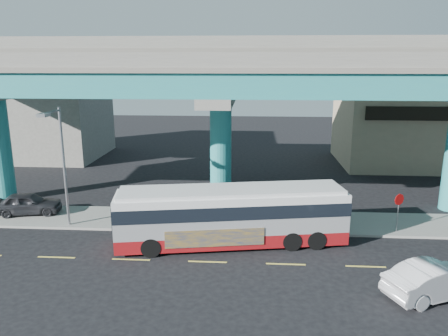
# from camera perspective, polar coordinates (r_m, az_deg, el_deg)

# --- Properties ---
(ground) EXTENTS (120.00, 120.00, 0.00)m
(ground) POSITION_cam_1_polar(r_m,az_deg,el_deg) (23.23, -2.09, -11.83)
(ground) COLOR black
(ground) RESTS_ON ground
(sidewalk) EXTENTS (70.00, 4.00, 0.15)m
(sidewalk) POSITION_cam_1_polar(r_m,az_deg,el_deg) (28.24, -0.94, -6.86)
(sidewalk) COLOR gray
(sidewalk) RESTS_ON ground
(lane_markings) EXTENTS (58.00, 0.12, 0.01)m
(lane_markings) POSITION_cam_1_polar(r_m,az_deg,el_deg) (22.96, -2.17, -12.14)
(lane_markings) COLOR #D8C64C
(lane_markings) RESTS_ON ground
(viaduct) EXTENTS (52.00, 12.40, 11.70)m
(viaduct) POSITION_cam_1_polar(r_m,az_deg,el_deg) (30.02, -0.43, 12.10)
(viaduct) COLOR teal
(viaduct) RESTS_ON ground
(building_beige) EXTENTS (14.00, 10.23, 7.00)m
(building_beige) POSITION_cam_1_polar(r_m,az_deg,el_deg) (47.01, 23.47, 4.72)
(building_beige) COLOR tan
(building_beige) RESTS_ON ground
(building_concrete) EXTENTS (12.00, 10.00, 9.00)m
(building_concrete) POSITION_cam_1_polar(r_m,az_deg,el_deg) (50.33, -22.56, 6.48)
(building_concrete) COLOR gray
(building_concrete) RESTS_ON ground
(transit_bus) EXTENTS (12.98, 4.91, 3.26)m
(transit_bus) POSITION_cam_1_polar(r_m,az_deg,el_deg) (24.35, 1.03, -6.01)
(transit_bus) COLOR maroon
(transit_bus) RESTS_ON ground
(sedan) EXTENTS (5.15, 5.99, 1.57)m
(sedan) POSITION_cam_1_polar(r_m,az_deg,el_deg) (21.69, 26.00, -12.99)
(sedan) COLOR silver
(sedan) RESTS_ON ground
(parked_car) EXTENTS (3.37, 4.91, 1.44)m
(parked_car) POSITION_cam_1_polar(r_m,az_deg,el_deg) (31.75, -24.25, -4.23)
(parked_car) COLOR #2D2D32
(parked_car) RESTS_ON sidewalk
(street_lamp) EXTENTS (0.50, 2.40, 7.30)m
(street_lamp) POSITION_cam_1_polar(r_m,az_deg,el_deg) (27.27, -20.79, 2.08)
(street_lamp) COLOR gray
(street_lamp) RESTS_ON sidewalk
(stop_sign) EXTENTS (0.64, 0.36, 2.35)m
(stop_sign) POSITION_cam_1_polar(r_m,az_deg,el_deg) (27.70, 21.86, -4.47)
(stop_sign) COLOR gray
(stop_sign) RESTS_ON sidewalk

